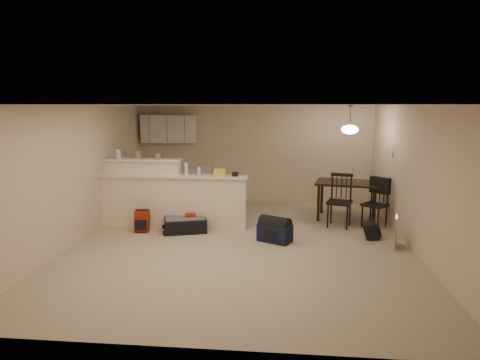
# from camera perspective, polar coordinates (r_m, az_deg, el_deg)

# --- Properties ---
(room) EXTENTS (7.00, 7.02, 2.50)m
(room) POSITION_cam_1_polar(r_m,az_deg,el_deg) (7.64, 0.24, 0.57)
(room) COLOR #BCAB91
(room) RESTS_ON ground
(breakfast_bar) EXTENTS (3.08, 0.58, 1.39)m
(breakfast_bar) POSITION_cam_1_polar(r_m,az_deg,el_deg) (9.04, -10.35, -2.28)
(breakfast_bar) COLOR #F7E5C8
(breakfast_bar) RESTS_ON ground
(upper_cabinets) EXTENTS (1.40, 0.34, 0.70)m
(upper_cabinets) POSITION_cam_1_polar(r_m,az_deg,el_deg) (11.23, -9.48, 6.76)
(upper_cabinets) COLOR white
(upper_cabinets) RESTS_ON room
(kitchen_counter) EXTENTS (1.80, 0.60, 0.90)m
(kitchen_counter) POSITION_cam_1_polar(r_m,az_deg,el_deg) (11.22, -8.46, -0.68)
(kitchen_counter) COLOR white
(kitchen_counter) RESTS_ON ground
(thermostat) EXTENTS (0.02, 0.12, 0.12)m
(thermostat) POSITION_cam_1_polar(r_m,az_deg,el_deg) (9.40, 19.64, 3.28)
(thermostat) COLOR beige
(thermostat) RESTS_ON room
(jar) EXTENTS (0.10, 0.10, 0.20)m
(jar) POSITION_cam_1_polar(r_m,az_deg,el_deg) (9.33, -15.90, 3.37)
(jar) COLOR silver
(jar) RESTS_ON breakfast_bar
(cereal_box) EXTENTS (0.10, 0.07, 0.16)m
(cereal_box) POSITION_cam_1_polar(r_m,az_deg,el_deg) (9.19, -13.41, 3.26)
(cereal_box) COLOR #A07B52
(cereal_box) RESTS_ON breakfast_bar
(small_box) EXTENTS (0.08, 0.06, 0.12)m
(small_box) POSITION_cam_1_polar(r_m,az_deg,el_deg) (9.06, -10.86, 3.13)
(small_box) COLOR #A07B52
(small_box) RESTS_ON breakfast_bar
(bottle_a) EXTENTS (0.07, 0.07, 0.26)m
(bottle_a) POSITION_cam_1_polar(r_m,az_deg,el_deg) (8.72, -7.18, 1.45)
(bottle_a) COLOR silver
(bottle_a) RESTS_ON breakfast_bar
(bottle_b) EXTENTS (0.06, 0.06, 0.18)m
(bottle_b) POSITION_cam_1_polar(r_m,az_deg,el_deg) (8.67, -5.49, 1.17)
(bottle_b) COLOR silver
(bottle_b) RESTS_ON breakfast_bar
(bag_lump) EXTENTS (0.22, 0.18, 0.14)m
(bag_lump) POSITION_cam_1_polar(r_m,az_deg,el_deg) (8.60, -2.73, 1.00)
(bag_lump) COLOR #A07B52
(bag_lump) RESTS_ON breakfast_bar
(pouch) EXTENTS (0.12, 0.10, 0.08)m
(pouch) POSITION_cam_1_polar(r_m,az_deg,el_deg) (8.57, -0.66, 0.77)
(pouch) COLOR #A07B52
(pouch) RESTS_ON breakfast_bar
(dining_table) EXTENTS (1.49, 1.13, 0.84)m
(dining_table) POSITION_cam_1_polar(r_m,az_deg,el_deg) (9.69, 14.12, -0.82)
(dining_table) COLOR black
(dining_table) RESTS_ON ground
(pendant_lamp) EXTENTS (0.36, 0.36, 0.62)m
(pendant_lamp) POSITION_cam_1_polar(r_m,az_deg,el_deg) (9.55, 14.43, 6.59)
(pendant_lamp) COLOR brown
(pendant_lamp) RESTS_ON room
(dining_chair_near) EXTENTS (0.59, 0.58, 1.10)m
(dining_chair_near) POSITION_cam_1_polar(r_m,az_deg,el_deg) (9.07, 13.12, -2.72)
(dining_chair_near) COLOR black
(dining_chair_near) RESTS_ON ground
(dining_chair_far) EXTENTS (0.61, 0.61, 1.01)m
(dining_chair_far) POSITION_cam_1_polar(r_m,az_deg,el_deg) (9.22, 17.53, -3.00)
(dining_chair_far) COLOR black
(dining_chair_far) RESTS_ON ground
(suitcase) EXTENTS (0.93, 0.74, 0.28)m
(suitcase) POSITION_cam_1_polar(r_m,az_deg,el_deg) (8.66, -7.30, -5.94)
(suitcase) COLOR black
(suitcase) RESTS_ON ground
(red_backpack) EXTENTS (0.30, 0.20, 0.42)m
(red_backpack) POSITION_cam_1_polar(r_m,az_deg,el_deg) (8.79, -12.94, -5.39)
(red_backpack) COLOR maroon
(red_backpack) RESTS_ON ground
(navy_duffel) EXTENTS (0.68, 0.57, 0.33)m
(navy_duffel) POSITION_cam_1_polar(r_m,az_deg,el_deg) (7.99, 4.66, -7.05)
(navy_duffel) COLOR #101834
(navy_duffel) RESTS_ON ground
(black_daypack) EXTENTS (0.29, 0.38, 0.31)m
(black_daypack) POSITION_cam_1_polar(r_m,az_deg,el_deg) (8.52, 17.07, -6.46)
(black_daypack) COLOR black
(black_daypack) RESTS_ON ground
(cardboard_sheet) EXTENTS (0.11, 0.39, 0.30)m
(cardboard_sheet) POSITION_cam_1_polar(r_m,az_deg,el_deg) (8.11, 20.06, -7.49)
(cardboard_sheet) COLOR #A07B52
(cardboard_sheet) RESTS_ON ground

